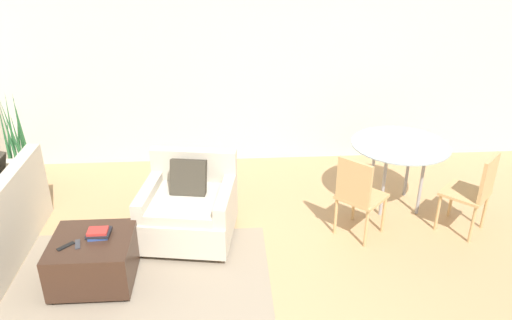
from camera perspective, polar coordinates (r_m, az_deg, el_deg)
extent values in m
cube|color=beige|center=(6.50, -2.65, 11.27)|extent=(12.00, 0.06, 2.75)
cube|color=gray|center=(4.85, -12.88, -12.93)|extent=(2.35, 1.52, 0.00)
cube|color=brown|center=(4.53, -13.64, -16.20)|extent=(2.30, 0.05, 0.00)
cube|color=brown|center=(4.66, -13.32, -14.83)|extent=(2.30, 0.05, 0.00)
cube|color=brown|center=(4.79, -13.03, -13.53)|extent=(2.30, 0.05, 0.00)
cube|color=brown|center=(4.92, -12.75, -12.30)|extent=(2.30, 0.05, 0.00)
cube|color=brown|center=(5.05, -12.48, -11.14)|extent=(2.30, 0.05, 0.00)
cube|color=brown|center=(5.18, -12.24, -10.03)|extent=(2.30, 0.05, 0.00)
cube|color=brown|center=(5.32, -12.00, -8.98)|extent=(2.30, 0.05, 0.00)
cube|color=beige|center=(5.20, -26.66, -4.33)|extent=(0.14, 1.74, 0.43)
cube|color=beige|center=(6.04, -26.88, -1.24)|extent=(0.77, 0.12, 0.26)
cube|color=beige|center=(5.18, -7.72, -6.75)|extent=(1.03, 1.01, 0.33)
cube|color=beige|center=(5.03, -7.95, -4.88)|extent=(0.77, 0.85, 0.10)
cube|color=beige|center=(5.31, -7.08, -1.04)|extent=(0.91, 0.26, 0.44)
cube|color=beige|center=(5.14, -12.14, -3.93)|extent=(0.25, 0.82, 0.20)
cube|color=beige|center=(4.97, -3.50, -4.43)|extent=(0.25, 0.82, 0.20)
cylinder|color=brown|center=(5.09, -12.60, -10.45)|extent=(0.05, 0.05, 0.06)
cylinder|color=brown|center=(4.93, -4.22, -11.16)|extent=(0.05, 0.05, 0.06)
cylinder|color=brown|center=(5.66, -10.49, -6.26)|extent=(0.05, 0.05, 0.06)
cylinder|color=brown|center=(5.51, -3.02, -6.75)|extent=(0.05, 0.05, 0.06)
cube|color=#383328|center=(5.06, -7.73, -1.98)|extent=(0.39, 0.26, 0.37)
cube|color=#382319|center=(4.78, -18.07, -10.68)|extent=(0.71, 0.68, 0.41)
cylinder|color=black|center=(4.79, -22.12, -14.77)|extent=(0.04, 0.04, 0.04)
cylinder|color=black|center=(4.63, -14.71, -15.06)|extent=(0.04, 0.04, 0.04)
cylinder|color=black|center=(5.22, -20.33, -10.75)|extent=(0.04, 0.04, 0.04)
cylinder|color=black|center=(5.07, -13.62, -10.86)|extent=(0.04, 0.04, 0.04)
cube|color=#2D478C|center=(4.70, -17.53, -8.13)|extent=(0.18, 0.19, 0.02)
cube|color=black|center=(4.69, -17.53, -7.91)|extent=(0.21, 0.18, 0.02)
cube|color=#B72D28|center=(4.67, -17.65, -7.75)|extent=(0.18, 0.13, 0.03)
cube|color=#333338|center=(4.64, -19.71, -9.05)|extent=(0.08, 0.15, 0.01)
cube|color=black|center=(4.65, -20.92, -9.18)|extent=(0.14, 0.14, 0.01)
cylinder|color=#333338|center=(6.59, -24.89, -2.30)|extent=(0.39, 0.39, 0.31)
cylinder|color=black|center=(6.53, -25.13, -1.16)|extent=(0.36, 0.36, 0.02)
cone|color=#286033|center=(6.30, -25.14, 2.75)|extent=(0.05, 0.12, 0.95)
cone|color=#286033|center=(6.35, -25.38, 2.97)|extent=(0.11, 0.16, 0.97)
cone|color=#286033|center=(6.43, -25.47, 2.26)|extent=(0.16, 0.07, 0.77)
cone|color=#286033|center=(6.43, -26.17, 2.93)|extent=(0.08, 0.07, 0.94)
cone|color=#286033|center=(6.46, -26.37, 1.74)|extent=(0.08, 0.14, 0.69)
cone|color=#286033|center=(6.37, -26.75, 2.38)|extent=(0.07, 0.11, 0.90)
cone|color=#286033|center=(6.33, -26.30, 2.22)|extent=(0.14, 0.09, 0.87)
cone|color=#286033|center=(6.33, -26.00, 2.48)|extent=(0.17, 0.05, 0.91)
cone|color=#286033|center=(6.36, -25.52, 1.76)|extent=(0.07, 0.08, 0.73)
cylinder|color=#99A8AD|center=(5.72, 16.18, 1.72)|extent=(1.08, 1.08, 0.01)
cylinder|color=#99999E|center=(5.63, 14.37, -2.76)|extent=(0.04, 0.04, 0.76)
cylinder|color=#99999E|center=(5.77, 18.34, -2.57)|extent=(0.04, 0.04, 0.76)
cylinder|color=#99999E|center=(5.99, 13.22, -0.87)|extent=(0.04, 0.04, 0.76)
cylinder|color=#99999E|center=(6.12, 16.98, -0.74)|extent=(0.04, 0.04, 0.76)
cube|color=tan|center=(5.23, 11.99, -4.08)|extent=(0.59, 0.59, 0.03)
cube|color=tan|center=(4.97, 11.14, -2.50)|extent=(0.29, 0.29, 0.45)
cylinder|color=tan|center=(5.41, 14.39, -6.03)|extent=(0.03, 0.03, 0.42)
cylinder|color=tan|center=(5.55, 11.12, -4.82)|extent=(0.03, 0.03, 0.42)
cylinder|color=tan|center=(5.14, 12.49, -7.66)|extent=(0.03, 0.03, 0.42)
cylinder|color=tan|center=(5.28, 9.10, -6.33)|extent=(0.03, 0.03, 0.42)
cube|color=tan|center=(5.62, 22.79, -3.49)|extent=(0.59, 0.59, 0.03)
cube|color=tan|center=(5.47, 25.05, -1.87)|extent=(0.29, 0.29, 0.45)
cylinder|color=tan|center=(5.92, 21.41, -4.22)|extent=(0.03, 0.03, 0.42)
cylinder|color=tan|center=(5.62, 20.06, -5.64)|extent=(0.03, 0.03, 0.42)
cylinder|color=tan|center=(5.84, 24.67, -5.29)|extent=(0.03, 0.03, 0.42)
cylinder|color=tan|center=(5.53, 23.49, -6.79)|extent=(0.03, 0.03, 0.42)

